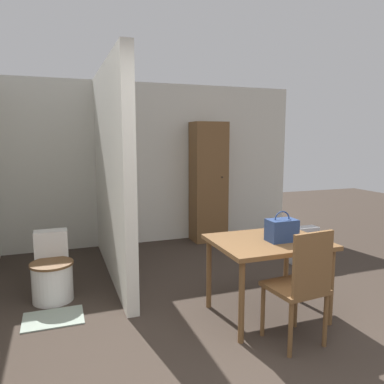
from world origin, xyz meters
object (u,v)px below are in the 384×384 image
dining_table (268,249)px  space_heater (304,245)px  wooden_chair (301,283)px  toilet (52,273)px  wooden_cabinet (208,182)px  handbag (282,230)px

dining_table → space_heater: size_ratio=2.02×
wooden_chair → space_heater: size_ratio=1.93×
toilet → space_heater: (3.13, 0.01, -0.02)m
toilet → wooden_cabinet: (2.38, 1.54, 0.68)m
handbag → toilet: bearing=149.6°
toilet → wooden_cabinet: wooden_cabinet is taller
wooden_chair → toilet: size_ratio=1.43×
handbag → space_heater: bearing=45.8°
toilet → handbag: (1.99, -1.17, 0.56)m
handbag → space_heater: size_ratio=0.56×
handbag → space_heater: (1.15, 1.18, -0.59)m
handbag → dining_table: bearing=142.4°
handbag → space_heater: handbag is taller
wooden_cabinet → space_heater: 1.84m
wooden_chair → space_heater: bearing=47.1°
wooden_cabinet → handbag: bearing=-98.4°
wooden_chair → handbag: 0.58m
wooden_cabinet → space_heater: wooden_cabinet is taller
dining_table → wooden_chair: (-0.02, -0.54, -0.13)m
toilet → wooden_cabinet: bearing=32.8°
dining_table → wooden_chair: size_ratio=1.04×
dining_table → space_heater: (1.24, 1.11, -0.40)m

